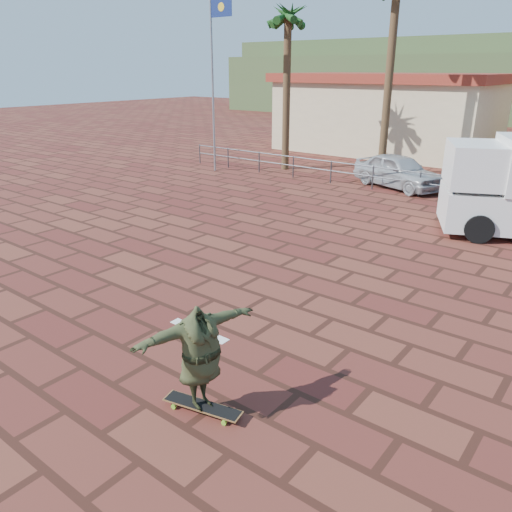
{
  "coord_description": "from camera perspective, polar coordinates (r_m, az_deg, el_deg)",
  "views": [
    {
      "loc": [
        6.84,
        -7.26,
        4.79
      ],
      "look_at": [
        0.34,
        1.06,
        0.8
      ],
      "focal_mm": 35.0,
      "sensor_mm": 36.0,
      "label": 1
    }
  ],
  "objects": [
    {
      "name": "guardrail",
      "position": [
        20.85,
        18.24,
        8.3
      ],
      "size": [
        24.06,
        0.06,
        1.0
      ],
      "color": "#47494F",
      "rests_on": "ground"
    },
    {
      "name": "longboard",
      "position": [
        7.75,
        -6.14,
        -16.7
      ],
      "size": [
        1.27,
        0.54,
        0.12
      ],
      "rotation": [
        0.0,
        0.0,
        0.23
      ],
      "color": "olive",
      "rests_on": "ground"
    },
    {
      "name": "hill_back",
      "position": [
        69.53,
        14.3,
        19.46
      ],
      "size": [
        35.0,
        14.0,
        8.0
      ],
      "primitive_type": "cube",
      "color": "#384C28",
      "rests_on": "ground"
    },
    {
      "name": "paint_stripe",
      "position": [
        9.87,
        -6.54,
        -8.47
      ],
      "size": [
        1.4,
        0.22,
        0.01
      ],
      "primitive_type": "cube",
      "color": "white",
      "rests_on": "ground"
    },
    {
      "name": "car_silver",
      "position": [
        22.22,
        15.96,
        9.32
      ],
      "size": [
        4.46,
        3.0,
        1.41
      ],
      "primitive_type": "imported",
      "rotation": [
        0.0,
        0.0,
        1.22
      ],
      "color": "#A8ACAF",
      "rests_on": "ground"
    },
    {
      "name": "ground",
      "position": [
        11.07,
        -4.82,
        -5.03
      ],
      "size": [
        120.0,
        120.0,
        0.0
      ],
      "primitive_type": "plane",
      "color": "brown",
      "rests_on": "ground"
    },
    {
      "name": "building_west",
      "position": [
        32.05,
        14.79,
        15.56
      ],
      "size": [
        12.6,
        7.6,
        4.5
      ],
      "color": "beige",
      "rests_on": "ground"
    },
    {
      "name": "flagpole",
      "position": [
        24.76,
        -4.79,
        20.28
      ],
      "size": [
        1.3,
        0.1,
        8.0
      ],
      "color": "gray",
      "rests_on": "ground"
    },
    {
      "name": "palm_far_left",
      "position": [
        25.32,
        3.68,
        25.29
      ],
      "size": [
        2.4,
        2.4,
        8.25
      ],
      "color": "brown",
      "rests_on": "ground"
    },
    {
      "name": "skateboarder",
      "position": [
        7.28,
        -6.39,
        -11.49
      ],
      "size": [
        1.0,
        2.06,
        1.62
      ],
      "primitive_type": "imported",
      "rotation": [
        0.0,
        0.0,
        1.33
      ],
      "color": "#34391E",
      "rests_on": "longboard"
    }
  ]
}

